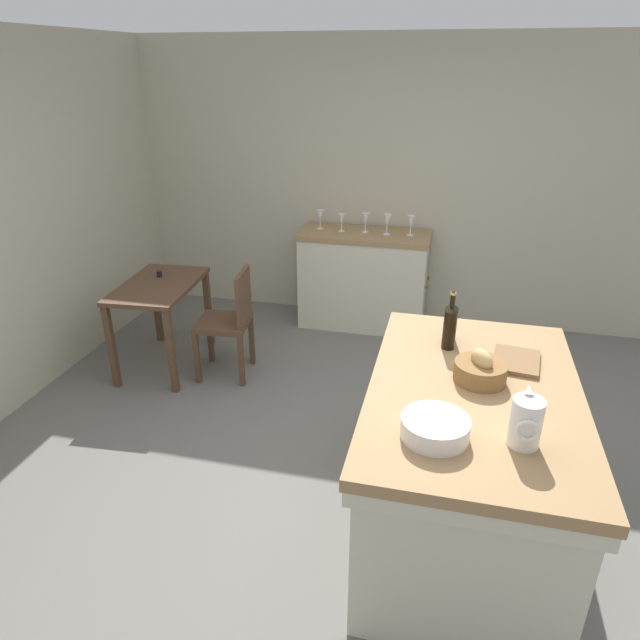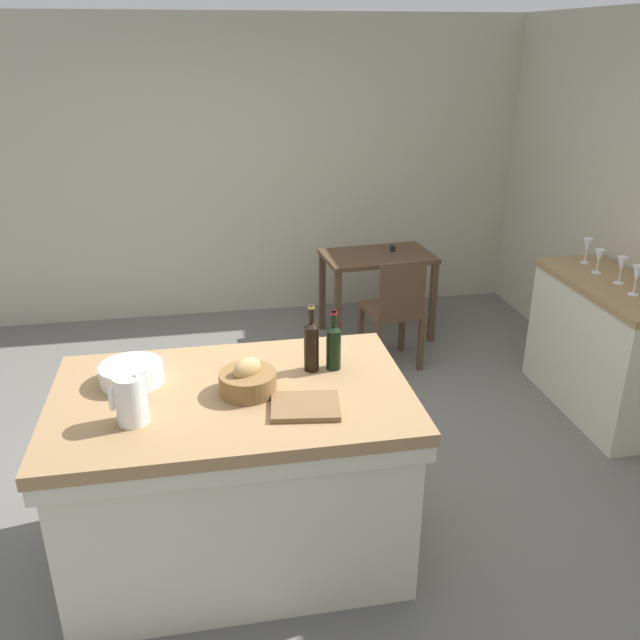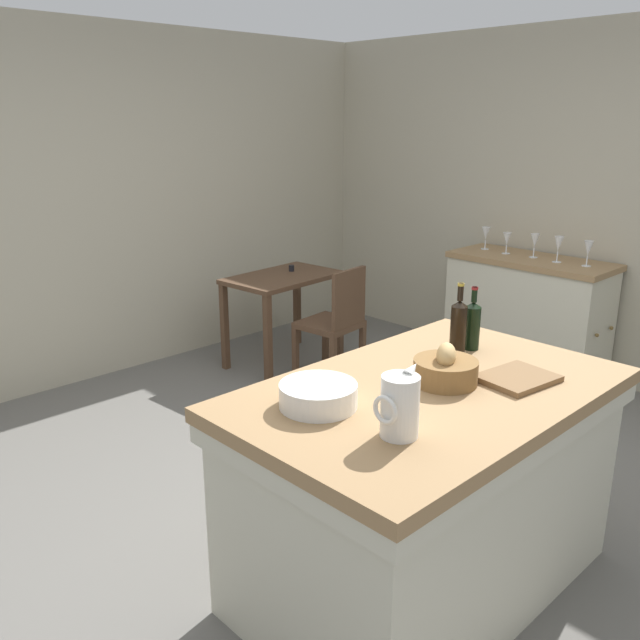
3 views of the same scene
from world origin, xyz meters
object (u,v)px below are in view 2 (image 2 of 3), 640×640
at_px(wooden_chair, 395,309).
at_px(wine_glass_far_right, 587,246).
at_px(wash_bowl, 131,374).
at_px(bread_basket, 248,380).
at_px(wine_bottle_dark, 334,346).
at_px(writing_desk, 377,268).
at_px(wine_glass_right, 599,257).
at_px(wine_bottle_amber, 311,345).
at_px(side_cabinet, 604,347).
at_px(cutting_board, 305,406).
at_px(wine_glass_left, 637,275).
at_px(wine_glass_middle, 622,265).
at_px(island_table, 236,469).
at_px(pitcher, 131,399).

height_order(wooden_chair, wine_glass_far_right, wine_glass_far_right).
bearing_deg(wash_bowl, bread_basket, -20.14).
relative_size(wooden_chair, bread_basket, 3.48).
bearing_deg(wine_bottle_dark, writing_desk, 69.81).
bearing_deg(wine_glass_right, writing_desk, 133.21).
height_order(wash_bowl, wine_bottle_amber, wine_bottle_amber).
height_order(side_cabinet, wine_bottle_amber, wine_bottle_amber).
height_order(cutting_board, wine_bottle_amber, wine_bottle_amber).
bearing_deg(wine_glass_left, wine_glass_middle, 80.95).
relative_size(side_cabinet, wine_bottle_dark, 4.15).
relative_size(cutting_board, wine_bottle_amber, 0.89).
relative_size(island_table, cutting_board, 5.51).
xyz_separation_m(wash_bowl, wine_glass_far_right, (3.02, 1.23, 0.08)).
bearing_deg(wine_glass_far_right, cutting_board, -144.63).
bearing_deg(wine_glass_left, writing_desk, 124.90).
distance_m(cutting_board, wine_glass_middle, 2.55).
bearing_deg(wine_bottle_amber, island_table, -159.57).
height_order(wine_glass_middle, wine_glass_right, wine_glass_middle).
bearing_deg(wash_bowl, wine_glass_middle, 14.84).
xyz_separation_m(side_cabinet, wine_glass_left, (-0.01, -0.20, 0.59)).
xyz_separation_m(wash_bowl, wine_glass_right, (2.98, 1.02, 0.07)).
bearing_deg(cutting_board, side_cabinet, 27.81).
distance_m(bread_basket, wine_bottle_dark, 0.46).
bearing_deg(wine_glass_left, wash_bowl, -168.73).
relative_size(wine_glass_left, wine_glass_middle, 1.06).
relative_size(island_table, pitcher, 6.31).
height_order(bread_basket, wine_bottle_amber, wine_bottle_amber).
bearing_deg(wooden_chair, wine_glass_left, -41.79).
height_order(pitcher, wine_glass_far_right, pitcher).
distance_m(cutting_board, wine_bottle_dark, 0.42).
bearing_deg(writing_desk, cutting_board, -111.42).
height_order(writing_desk, wine_glass_right, wine_glass_right).
height_order(pitcher, bread_basket, pitcher).
height_order(island_table, cutting_board, cutting_board).
xyz_separation_m(wooden_chair, wine_bottle_dark, (-0.83, -1.70, 0.55)).
height_order(side_cabinet, wine_glass_middle, wine_glass_middle).
height_order(wine_bottle_dark, wine_glass_right, wine_bottle_dark).
bearing_deg(wine_bottle_amber, pitcher, -157.75).
distance_m(wine_bottle_dark, wine_glass_far_right, 2.43).
distance_m(side_cabinet, writing_desk, 1.91).
bearing_deg(wine_bottle_dark, wine_glass_middle, 21.87).
bearing_deg(cutting_board, wine_glass_middle, 27.62).
height_order(wash_bowl, wine_glass_far_right, wine_glass_far_right).
height_order(wine_glass_left, wine_glass_middle, wine_glass_left).
bearing_deg(wine_glass_left, wine_glass_right, 88.65).
relative_size(wash_bowl, wine_glass_right, 1.77).
relative_size(wooden_chair, wine_bottle_amber, 2.73).
bearing_deg(wooden_chair, bread_basket, -123.96).
bearing_deg(wine_glass_right, wooden_chair, 151.78).
height_order(wine_glass_left, wine_glass_right, wine_glass_left).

